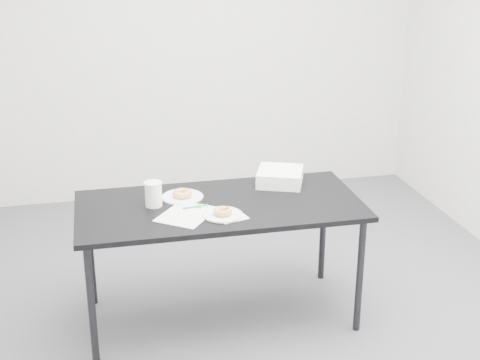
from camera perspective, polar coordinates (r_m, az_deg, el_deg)
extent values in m
plane|color=#45454A|center=(4.18, -0.43, -10.91)|extent=(4.00, 4.00, 0.00)
cube|color=silver|center=(5.60, -4.99, 11.96)|extent=(4.00, 0.02, 2.70)
cube|color=black|center=(3.79, -1.76, -2.23)|extent=(1.61, 0.76, 0.03)
cylinder|color=black|center=(3.62, -12.55, -10.45)|extent=(0.04, 0.04, 0.70)
cylinder|color=black|center=(4.17, -12.66, -6.02)|extent=(0.04, 0.04, 0.70)
cylinder|color=black|center=(3.87, 10.19, -8.06)|extent=(0.04, 0.04, 0.70)
cylinder|color=black|center=(4.39, 7.09, -4.24)|extent=(0.04, 0.04, 0.70)
cube|color=white|center=(3.65, -4.57, -2.93)|extent=(0.39, 0.40, 0.00)
cube|color=green|center=(3.74, -3.55, -2.25)|extent=(0.07, 0.07, 0.00)
cylinder|color=#0D9973|center=(3.73, -3.83, -2.28)|extent=(0.15, 0.03, 0.01)
cube|color=white|center=(3.61, -0.80, -3.12)|extent=(0.19, 0.19, 0.00)
cylinder|color=silver|center=(3.62, -1.48, -2.98)|extent=(0.22, 0.22, 0.01)
torus|color=#CB8540|center=(3.61, -1.48, -2.69)|extent=(0.12, 0.12, 0.03)
cylinder|color=silver|center=(3.88, -4.94, -1.45)|extent=(0.24, 0.24, 0.01)
torus|color=#CB8540|center=(3.87, -4.95, -1.15)|extent=(0.13, 0.13, 0.04)
cylinder|color=white|center=(3.75, -7.40, -1.19)|extent=(0.09, 0.09, 0.14)
cylinder|color=white|center=(4.06, 1.92, -0.29)|extent=(0.08, 0.08, 0.01)
cube|color=white|center=(4.07, 3.43, 0.29)|extent=(0.34, 0.34, 0.09)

